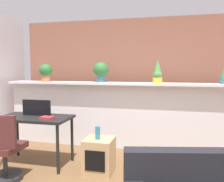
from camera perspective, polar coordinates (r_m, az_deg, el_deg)
divider_wall at (r=4.43m, az=3.51°, el=-6.17°), size 4.67×0.16×1.19m
plant_shelf at (r=4.31m, az=3.46°, el=1.78°), size 4.67×0.38×0.04m
brick_wall_behind at (r=4.94m, az=4.80°, el=2.67°), size 4.67×0.10×2.50m
potted_plant_0 at (r=4.82m, az=-15.71°, el=4.47°), size 0.26×0.26×0.35m
potted_plant_1 at (r=4.44m, az=-2.72°, el=4.87°), size 0.29×0.29×0.37m
potted_plant_2 at (r=4.23m, az=10.93°, el=4.36°), size 0.17×0.17×0.42m
potted_plant_3 at (r=4.35m, az=25.47°, el=3.48°), size 0.15×0.15×0.31m
desk at (r=3.86m, az=-18.07°, el=-7.10°), size 1.10×0.60×0.75m
tv_monitor at (r=3.89m, az=-17.75°, el=-3.86°), size 0.47×0.04×0.25m
office_chair at (r=3.48m, az=-24.82°, el=-13.45°), size 0.50×0.50×0.91m
side_cube_shelf at (r=3.48m, az=-3.14°, el=-15.36°), size 0.40×0.41×0.50m
vase_on_shelf at (r=3.36m, az=-3.47°, el=-10.02°), size 0.07×0.07×0.18m
book_on_desk at (r=3.60m, az=-15.39°, el=-6.25°), size 0.19×0.13×0.04m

